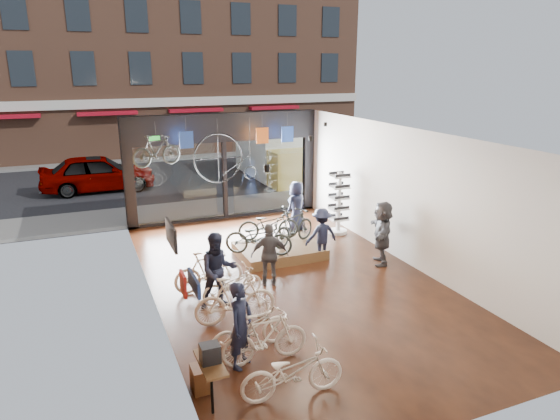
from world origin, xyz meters
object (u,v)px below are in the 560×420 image
box_truck (277,154)px  sunglasses_rack (339,203)px  display_bike_right (268,224)px  customer_0 (241,325)px  street_car (98,173)px  floor_bike_3 (235,300)px  display_bike_left (259,238)px  customer_4 (296,206)px  floor_bike_2 (249,329)px  customer_3 (321,234)px  customer_1 (218,271)px  customer_2 (270,255)px  penny_farthing (229,159)px  hung_bike (157,151)px  customer_5 (382,233)px  floor_bike_1 (265,338)px  floor_bike_0 (292,372)px  floor_bike_5 (209,271)px  display_bike_mid (294,227)px  floor_bike_4 (232,284)px  display_platform (279,251)px

box_truck → sunglasses_rack: (-1.12, -8.13, -0.22)m
display_bike_right → customer_0: size_ratio=1.09×
street_car → sunglasses_rack: bearing=-142.5°
floor_bike_3 → display_bike_left: 3.32m
street_car → customer_0: bearing=-173.8°
display_bike_right → customer_4: size_ratio=1.08×
floor_bike_2 → customer_3: 5.11m
customer_1 → customer_4: customer_1 is taller
box_truck → display_bike_left: box_truck is taller
customer_2 → penny_farthing: 4.63m
customer_3 → customer_4: 2.70m
floor_bike_2 → penny_farthing: 7.49m
customer_0 → hung_bike: bearing=48.2°
floor_bike_3 → customer_0: size_ratio=1.07×
customer_3 → sunglasses_rack: (1.58, 1.87, 0.28)m
floor_bike_2 → display_bike_left: bearing=-32.2°
customer_3 → customer_5: 1.70m
floor_bike_1 → customer_5: size_ratio=0.94×
customer_4 → customer_5: 3.72m
floor_bike_3 → floor_bike_0: bearing=-174.5°
box_truck → customer_1: (-6.21, -11.73, -0.36)m
floor_bike_5 → customer_4: size_ratio=1.02×
display_bike_left → customer_1: (-1.73, -2.06, 0.11)m
customer_2 → customer_3: size_ratio=1.07×
customer_4 → customer_5: bearing=80.1°
display_bike_right → penny_farthing: size_ratio=0.91×
floor_bike_2 → display_bike_right: size_ratio=0.94×
floor_bike_3 → customer_4: bearing=-32.9°
customer_5 → customer_4: bearing=-136.2°
display_bike_mid → customer_4: size_ratio=1.03×
customer_3 → hung_bike: hung_bike is taller
floor_bike_3 → display_bike_mid: size_ratio=1.03×
box_truck → floor_bike_2: size_ratio=3.71×
floor_bike_2 → floor_bike_3: (0.08, 1.17, 0.09)m
floor_bike_2 → display_bike_left: display_bike_left is taller
floor_bike_5 → customer_0: customer_0 is taller
display_bike_right → box_truck: bearing=-11.2°
display_bike_right → hung_bike: bearing=70.3°
display_bike_right → hung_bike: 4.04m
display_bike_right → floor_bike_2: bearing=167.6°
customer_0 → customer_5: size_ratio=0.93×
floor_bike_4 → floor_bike_2: bearing=160.8°
floor_bike_5 → hung_bike: (-0.47, 3.99, 2.40)m
display_bike_left → display_bike_mid: 1.29m
floor_bike_3 → customer_2: bearing=-39.4°
floor_bike_5 → display_platform: (2.51, 1.51, -0.37)m
floor_bike_0 → customer_1: bearing=8.0°
display_platform → hung_bike: (-2.98, 2.47, 2.78)m
street_car → customer_2: street_car is taller
street_car → display_bike_left: bearing=-161.1°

